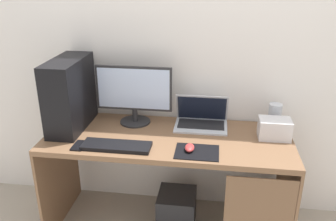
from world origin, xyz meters
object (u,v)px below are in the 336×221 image
(mouse_left, at_px, (190,148))
(subwoofer, at_px, (177,209))
(pc_tower, at_px, (70,94))
(projector, at_px, (275,129))
(keyboard, at_px, (116,146))
(speaker, at_px, (275,116))
(cell_phone, at_px, (79,145))
(laptop, at_px, (201,120))
(monitor, at_px, (134,94))

(mouse_left, distance_m, subwoofer, 0.65)
(mouse_left, bearing_deg, pc_tower, 163.95)
(projector, xyz_separation_m, keyboard, (-0.96, -0.27, -0.05))
(speaker, xyz_separation_m, cell_phone, (-1.22, -0.44, -0.08))
(pc_tower, distance_m, projector, 1.35)
(keyboard, relative_size, subwoofer, 1.59)
(laptop, distance_m, mouse_left, 0.38)
(subwoofer, bearing_deg, speaker, 18.25)
(monitor, xyz_separation_m, speaker, (0.96, 0.05, -0.13))
(cell_phone, distance_m, subwoofer, 0.87)
(mouse_left, bearing_deg, cell_phone, -177.15)
(cell_phone, bearing_deg, projector, 13.38)
(laptop, bearing_deg, monitor, -178.08)
(cell_phone, bearing_deg, mouse_left, 2.85)
(speaker, xyz_separation_m, subwoofer, (-0.64, -0.21, -0.68))
(cell_phone, bearing_deg, subwoofer, 22.03)
(subwoofer, bearing_deg, cell_phone, -157.97)
(monitor, bearing_deg, speaker, 3.18)
(keyboard, distance_m, cell_phone, 0.23)
(keyboard, bearing_deg, mouse_left, 2.58)
(projector, bearing_deg, monitor, 173.48)
(speaker, relative_size, mouse_left, 1.78)
(mouse_left, bearing_deg, speaker, 37.23)
(projector, relative_size, mouse_left, 2.08)
(projector, height_order, keyboard, projector)
(monitor, distance_m, keyboard, 0.43)
(pc_tower, relative_size, mouse_left, 4.93)
(pc_tower, bearing_deg, keyboard, -34.16)
(projector, bearing_deg, mouse_left, -154.26)
(monitor, bearing_deg, laptop, 1.92)
(monitor, relative_size, projector, 2.62)
(laptop, bearing_deg, projector, -14.53)
(pc_tower, bearing_deg, laptop, 8.97)
(speaker, bearing_deg, subwoofer, -161.75)
(keyboard, relative_size, cell_phone, 3.23)
(mouse_left, xyz_separation_m, subwoofer, (-0.09, 0.20, -0.61))
(pc_tower, distance_m, monitor, 0.43)
(keyboard, bearing_deg, subwoofer, 32.43)
(laptop, height_order, cell_phone, laptop)
(mouse_left, distance_m, cell_phone, 0.68)
(speaker, height_order, cell_phone, speaker)
(mouse_left, bearing_deg, monitor, 139.19)
(laptop, relative_size, projector, 1.78)
(cell_phone, height_order, subwoofer, cell_phone)
(monitor, xyz_separation_m, laptop, (0.46, 0.02, -0.17))
(laptop, bearing_deg, cell_phone, -150.67)
(keyboard, xyz_separation_m, cell_phone, (-0.23, -0.01, -0.01))
(laptop, distance_m, subwoofer, 0.67)
(speaker, xyz_separation_m, keyboard, (-0.98, -0.43, -0.07))
(monitor, height_order, speaker, monitor)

